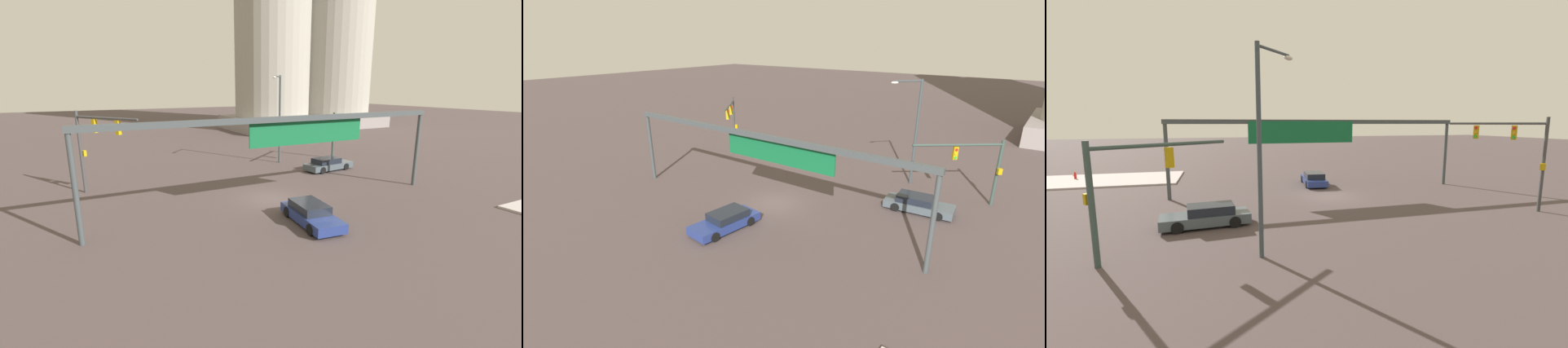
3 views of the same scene
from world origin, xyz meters
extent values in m
plane|color=#4A3D3D|center=(0.00, 0.00, 0.00)|extent=(226.24, 226.24, 0.00)
cylinder|color=#31443F|center=(13.40, 9.64, 2.55)|extent=(0.24, 0.24, 5.10)
cylinder|color=#31443F|center=(10.82, 7.58, 4.78)|extent=(5.27, 4.27, 0.18)
cube|color=#B68E0A|center=(10.73, 7.51, 4.17)|extent=(0.41, 0.40, 0.95)
cylinder|color=red|center=(10.83, 7.39, 4.46)|extent=(0.19, 0.17, 0.20)
cylinder|color=orange|center=(10.83, 7.39, 4.16)|extent=(0.19, 0.17, 0.20)
cylinder|color=green|center=(10.83, 7.39, 3.86)|extent=(0.19, 0.17, 0.20)
cube|color=#B68E0A|center=(13.56, 9.44, 2.80)|extent=(0.38, 0.37, 0.44)
cylinder|color=#3A3B3D|center=(-11.73, 7.78, 3.08)|extent=(0.21, 0.21, 6.15)
cylinder|color=#3A3B3D|center=(-9.97, 5.40, 5.74)|extent=(3.63, 4.84, 0.16)
cube|color=#BC930B|center=(-10.67, 6.35, 5.13)|extent=(0.40, 0.41, 0.95)
cylinder|color=red|center=(-10.55, 6.45, 5.43)|extent=(0.17, 0.20, 0.20)
cylinder|color=orange|center=(-10.55, 6.45, 5.13)|extent=(0.17, 0.20, 0.20)
cylinder|color=green|center=(-10.55, 6.45, 4.83)|extent=(0.17, 0.20, 0.20)
cube|color=#BC930B|center=(-9.30, 4.50, 5.13)|extent=(0.40, 0.41, 0.95)
cylinder|color=red|center=(-9.17, 4.59, 5.43)|extent=(0.17, 0.20, 0.20)
cylinder|color=orange|center=(-9.17, 4.59, 5.13)|extent=(0.17, 0.20, 0.20)
cylinder|color=green|center=(-9.17, 4.59, 4.83)|extent=(0.17, 0.20, 0.20)
cube|color=#BC930B|center=(-11.53, 7.92, 2.98)|extent=(0.37, 0.38, 0.44)
cylinder|color=#364147|center=(6.88, 10.37, 4.47)|extent=(0.20, 0.20, 8.95)
cylinder|color=#364147|center=(6.07, 9.54, 8.80)|extent=(1.71, 1.74, 0.12)
ellipsoid|color=silver|center=(5.26, 8.71, 8.70)|extent=(0.63, 0.64, 0.20)
cylinder|color=#3A4245|center=(-12.18, -2.26, 2.85)|extent=(0.28, 0.28, 5.69)
cylinder|color=#3A4245|center=(12.18, -2.26, 2.85)|extent=(0.28, 0.28, 5.69)
cube|color=#3A4245|center=(0.00, -2.26, 5.87)|extent=(24.75, 0.35, 0.35)
cube|color=#105D31|center=(1.80, -2.05, 5.03)|extent=(8.75, 0.08, 1.77)
cube|color=#434E57|center=(9.33, 5.17, 0.44)|extent=(4.99, 2.27, 0.55)
cube|color=black|center=(9.04, 5.15, 0.96)|extent=(2.66, 1.83, 0.50)
cylinder|color=black|center=(10.74, 6.16, 0.32)|extent=(0.66, 0.28, 0.64)
cylinder|color=black|center=(10.90, 4.47, 0.32)|extent=(0.66, 0.28, 0.64)
cylinder|color=black|center=(7.75, 5.88, 0.32)|extent=(0.66, 0.28, 0.64)
cylinder|color=black|center=(7.92, 4.19, 0.32)|extent=(0.66, 0.28, 0.64)
cube|color=navy|center=(-0.14, -5.30, 0.44)|extent=(2.38, 4.95, 0.55)
cube|color=black|center=(-0.11, -5.02, 0.96)|extent=(1.90, 2.65, 0.50)
cylinder|color=black|center=(0.55, -6.87, 0.32)|extent=(0.29, 0.66, 0.64)
cylinder|color=black|center=(-1.17, -6.67, 0.32)|extent=(0.29, 0.66, 0.64)
cylinder|color=black|center=(0.89, -3.93, 0.32)|extent=(0.29, 0.66, 0.64)
cylinder|color=black|center=(-0.83, -3.73, 0.32)|extent=(0.29, 0.66, 0.64)
camera|label=1|loc=(-11.71, -21.05, 7.82)|focal=24.13mm
camera|label=2|loc=(16.49, -20.92, 12.12)|focal=25.97mm
camera|label=3|loc=(8.59, 23.92, 5.76)|focal=22.57mm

